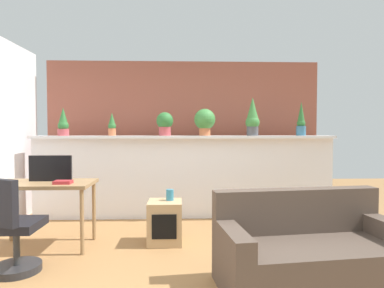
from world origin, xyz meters
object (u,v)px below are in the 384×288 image
object	(u,v)px
potted_plant_1	(112,125)
potted_plant_4	(253,118)
tv_monitor	(51,168)
book_on_desk	(63,182)
side_cube_shelf	(165,222)
potted_plant_5	(301,121)
office_chair	(11,233)
desk	(44,190)
couch	(310,254)
potted_plant_2	(165,123)
potted_plant_3	(205,121)
vase_on_shelf	(170,195)
potted_plant_0	(63,123)

from	to	relation	value
potted_plant_1	potted_plant_4	xyz separation A→B (m)	(2.12, -0.05, 0.11)
potted_plant_4	tv_monitor	distance (m)	2.90
tv_monitor	book_on_desk	size ratio (longest dim) A/B	2.59
tv_monitor	side_cube_shelf	xyz separation A→B (m)	(1.32, 0.02, -0.65)
potted_plant_1	potted_plant_5	xyz separation A→B (m)	(2.89, 0.00, 0.06)
side_cube_shelf	potted_plant_4	bearing A→B (deg)	40.43
office_chair	side_cube_shelf	world-z (taller)	office_chair
desk	potted_plant_4	bearing A→B (deg)	24.11
tv_monitor	couch	world-z (taller)	tv_monitor
potted_plant_2	potted_plant_3	world-z (taller)	potted_plant_3
potted_plant_2	office_chair	distance (m)	2.57
potted_plant_5	side_cube_shelf	xyz separation A→B (m)	(-2.04, -1.14, -1.23)
potted_plant_2	vase_on_shelf	world-z (taller)	potted_plant_2
potted_plant_3	potted_plant_4	xyz separation A→B (m)	(0.72, 0.00, 0.04)
tv_monitor	vase_on_shelf	bearing A→B (deg)	2.77
potted_plant_2	potted_plant_5	world-z (taller)	potted_plant_5
potted_plant_2	potted_plant_3	xyz separation A→B (m)	(0.60, -0.01, 0.03)
potted_plant_0	potted_plant_4	size ratio (longest dim) A/B	0.73
side_cube_shelf	book_on_desk	size ratio (longest dim) A/B	2.67
potted_plant_4	office_chair	xyz separation A→B (m)	(-2.66, -1.91, -1.14)
office_chair	side_cube_shelf	size ratio (longest dim) A/B	1.82
side_cube_shelf	vase_on_shelf	distance (m)	0.32
potted_plant_3	potted_plant_5	world-z (taller)	potted_plant_5
tv_monitor	book_on_desk	bearing A→B (deg)	-44.13
potted_plant_3	book_on_desk	xyz separation A→B (m)	(-1.66, -1.31, -0.72)
desk	tv_monitor	distance (m)	0.25
potted_plant_3	office_chair	bearing A→B (deg)	-135.44
tv_monitor	couch	size ratio (longest dim) A/B	0.29
desk	potted_plant_2	bearing A→B (deg)	42.02
potted_plant_4	vase_on_shelf	size ratio (longest dim) A/B	4.41
potted_plant_0	side_cube_shelf	distance (m)	2.25
couch	potted_plant_1	bearing A→B (deg)	132.68
potted_plant_3	potted_plant_2	bearing A→B (deg)	179.17
potted_plant_1	potted_plant_4	bearing A→B (deg)	-1.35
vase_on_shelf	potted_plant_4	bearing A→B (deg)	40.43
potted_plant_2	potted_plant_4	size ratio (longest dim) A/B	0.61
office_chair	potted_plant_0	bearing A→B (deg)	95.01
desk	side_cube_shelf	bearing A→B (deg)	4.05
potted_plant_3	vase_on_shelf	distance (m)	1.48
desk	office_chair	size ratio (longest dim) A/B	1.21
potted_plant_0	book_on_desk	world-z (taller)	potted_plant_0
potted_plant_1	vase_on_shelf	world-z (taller)	potted_plant_1
potted_plant_0	desk	size ratio (longest dim) A/B	0.38
tv_monitor	potted_plant_1	bearing A→B (deg)	67.43
desk	office_chair	world-z (taller)	office_chair
potted_plant_0	side_cube_shelf	world-z (taller)	potted_plant_0
office_chair	couch	world-z (taller)	office_chair
side_cube_shelf	couch	xyz separation A→B (m)	(1.28, -1.17, 0.03)
office_chair	vase_on_shelf	distance (m)	1.70
potted_plant_5	vase_on_shelf	xyz separation A→B (m)	(-1.98, -1.09, -0.92)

